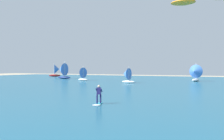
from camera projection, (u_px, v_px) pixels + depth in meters
ocean at (185, 84)px, 52.39m from camera, size 160.00×90.00×0.10m
kitesurfer at (98, 97)px, 23.21m from camera, size 1.16×2.03×1.67m
sailboat_mid_right at (195, 73)px, 60.85m from camera, size 3.24×3.78×4.34m
sailboat_leading at (56, 70)px, 95.69m from camera, size 4.38×4.23×4.90m
sailboat_anchored_offshore at (82, 74)px, 65.07m from camera, size 3.19×2.78×3.61m
sailboat_trailing at (127, 75)px, 55.12m from camera, size 3.00×2.56×3.47m
sailboat_near_shore at (62, 71)px, 75.88m from camera, size 4.21×3.55×4.98m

